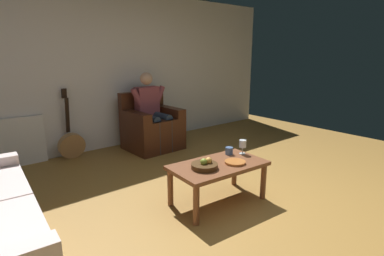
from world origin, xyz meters
name	(u,v)px	position (x,y,z in m)	size (l,w,h in m)	color
ground_plane	(270,211)	(0.00, 0.00, 0.00)	(7.32, 7.32, 0.00)	olive
wall_back	(122,71)	(0.00, -3.08, 1.26)	(6.49, 0.06, 2.52)	silver
armchair	(152,128)	(-0.20, -2.54, 0.34)	(0.84, 0.77, 0.92)	#3F1D10
person_seated	(152,109)	(-0.20, -2.51, 0.67)	(0.64, 0.62, 1.24)	brown
coffee_table	(218,169)	(0.27, -0.48, 0.37)	(1.03, 0.62, 0.43)	brown
guitar	(71,143)	(1.00, -2.88, 0.23)	(0.39, 0.22, 1.05)	#A87948
radiator	(18,142)	(1.67, -3.01, 0.35)	(0.69, 0.06, 0.69)	white
wine_glass_near	(243,145)	(-0.16, -0.53, 0.54)	(0.08, 0.08, 0.16)	silver
fruit_bowl	(205,165)	(0.47, -0.47, 0.46)	(0.27, 0.27, 0.11)	#412811
decorative_dish	(235,162)	(0.13, -0.38, 0.44)	(0.22, 0.22, 0.02)	#B6662D
candle_jar	(229,151)	(-0.03, -0.62, 0.47)	(0.09, 0.09, 0.08)	#45608A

